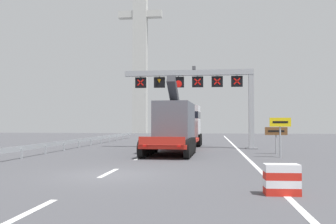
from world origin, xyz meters
TOP-DOWN VIEW (x-y plane):
  - ground at (0.00, 0.00)m, footprint 112.00×112.00m
  - lane_markings at (-0.19, 29.65)m, footprint 0.20×73.90m
  - edge_line_right at (6.20, 12.00)m, footprint 0.20×63.00m
  - overhead_lane_gantry at (3.48, 15.13)m, footprint 10.87×0.90m
  - heavy_haul_truck_red at (1.60, 13.92)m, footprint 3.44×14.14m
  - exit_sign_yellow at (8.24, 8.08)m, footprint 1.26×0.15m
  - tourist_info_sign_brown at (8.42, 10.50)m, footprint 1.47×0.15m
  - crash_barrier_striped at (6.10, -3.26)m, footprint 1.02×0.55m
  - guardrail_left at (-6.97, 16.08)m, footprint 0.13×36.17m
  - bridge_pylon_distant at (-10.22, 56.83)m, footprint 9.00×2.00m

SIDE VIEW (x-z plane):
  - ground at x=0.00m, z-range 0.00..0.00m
  - edge_line_right at x=6.20m, z-range 0.00..0.01m
  - lane_markings at x=-0.19m, z-range 0.00..0.01m
  - crash_barrier_striped at x=6.10m, z-range 0.00..0.90m
  - guardrail_left at x=-6.97m, z-range 0.18..0.94m
  - tourist_info_sign_brown at x=8.42m, z-range 0.47..2.28m
  - exit_sign_yellow at x=8.24m, z-range 0.60..3.01m
  - heavy_haul_truck_red at x=1.60m, z-range -0.66..4.64m
  - overhead_lane_gantry at x=3.48m, z-range 1.85..8.62m
  - bridge_pylon_distant at x=-10.22m, z-range 0.40..39.68m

